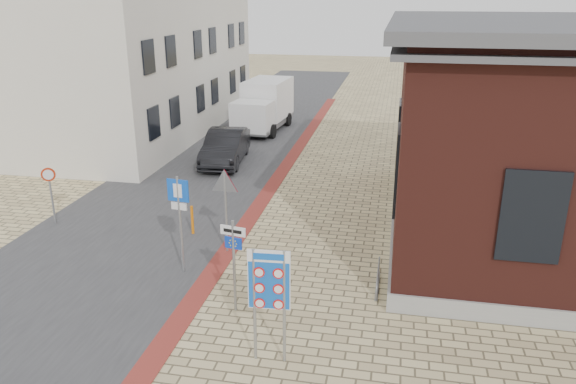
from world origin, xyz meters
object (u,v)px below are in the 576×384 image
Objects in this scene: sedan at (225,147)px; bollard at (192,220)px; box_truck at (264,105)px; parking_sign at (179,207)px; essen_sign at (234,252)px; border_sign at (269,283)px.

sedan is 8.21m from bollard.
sedan reaches higher than bollard.
parking_sign is (1.78, -17.38, 0.54)m from box_truck.
box_truck is at bearing 111.70° from essen_sign.
sedan is at bearing -87.53° from box_truck.
parking_sign is at bearing -79.68° from box_truck.
border_sign is 0.92× the size of parking_sign.
box_truck reaches higher than sedan.
essen_sign reaches higher than sedan.
parking_sign is (-3.35, 3.50, 0.10)m from border_sign.
box_truck is 14.90m from bollard.
parking_sign reaches higher than border_sign.
bollard is at bearing -81.18° from box_truck.
parking_sign reaches higher than bollard.
box_truck is (0.24, 6.74, 0.68)m from sedan.
box_truck reaches higher than essen_sign.
box_truck is 1.92× the size of parking_sign.
sedan is at bearing 99.57° from bollard.
parking_sign is (-2.05, 1.70, 0.37)m from essen_sign.
box_truck is 19.46m from essen_sign.
border_sign is (5.13, -20.88, 0.44)m from box_truck.
box_truck is 5.53× the size of bollard.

